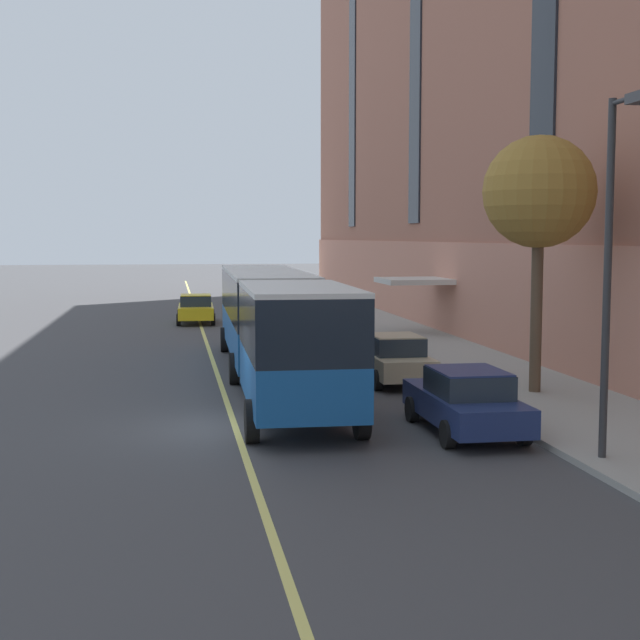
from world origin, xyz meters
name	(u,v)px	position (x,y,z in m)	size (l,w,h in m)	color
ground_plane	(235,428)	(0.00, 0.00, 0.00)	(260.00, 260.00, 0.00)	#424244
sidewalk	(533,393)	(8.99, 3.00, 0.07)	(4.80, 160.00, 0.15)	#9E9B93
city_bus	(273,320)	(1.70, 6.66, 2.02)	(3.20, 19.53, 3.47)	#19569E
parked_car_darkgray_0	(307,313)	(5.32, 23.21, 0.78)	(2.07, 4.27, 1.56)	#4C4C51
parked_car_green_1	(288,301)	(5.39, 31.42, 0.78)	(2.11, 4.53, 1.56)	#23603D
parked_car_darkgray_2	(336,328)	(5.42, 15.62, 0.78)	(1.95, 4.47, 1.56)	#4C4C51
parked_car_champagne_3	(394,358)	(5.49, 5.90, 0.78)	(1.92, 4.47, 1.56)	#BCAD89
parked_car_navy_4	(466,401)	(5.35, -1.53, 0.78)	(2.01, 4.70, 1.56)	navy
taxi_cab	(196,309)	(-0.21, 26.71, 0.78)	(2.11, 4.31, 1.56)	yellow
street_tree_mid_block	(539,194)	(8.95, 2.83, 5.89)	(3.23, 3.23, 7.41)	brown
street_lamp	(614,242)	(7.19, -4.99, 4.56)	(0.36, 1.48, 7.25)	#2D2D30
lane_centerline	(228,405)	(0.00, 3.00, 0.00)	(0.16, 140.00, 0.01)	#E0D66B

